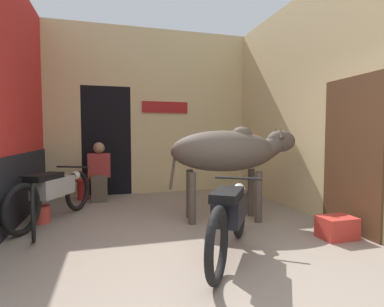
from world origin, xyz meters
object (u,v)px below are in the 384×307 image
at_px(motorcycle_far, 54,192).
at_px(bicycle, 34,204).
at_px(plastic_stool, 83,189).
at_px(shopkeeper_seated, 99,170).
at_px(crate, 337,228).
at_px(cow, 229,152).
at_px(bucket, 41,214).
at_px(motorcycle_near, 231,215).

height_order(motorcycle_far, bicycle, motorcycle_far).
xyz_separation_m(motorcycle_far, plastic_stool, (0.31, 1.51, -0.23)).
bearing_deg(shopkeeper_seated, crate, -45.87).
height_order(cow, motorcycle_far, cow).
distance_m(cow, bucket, 3.00).
distance_m(motorcycle_near, motorcycle_far, 2.86).
bearing_deg(shopkeeper_seated, bicycle, -116.10).
distance_m(crate, bucket, 4.19).
xyz_separation_m(bicycle, plastic_stool, (0.49, 1.89, -0.14)).
xyz_separation_m(shopkeeper_seated, crate, (3.00, -3.09, -0.48)).
height_order(shopkeeper_seated, plastic_stool, shopkeeper_seated).
bearing_deg(motorcycle_near, shopkeeper_seated, 114.39).
bearing_deg(crate, shopkeeper_seated, 134.13).
bearing_deg(cow, crate, -48.90).
xyz_separation_m(cow, crate, (1.02, -1.16, -0.92)).
xyz_separation_m(crate, bucket, (-3.81, 1.76, -0.01)).
bearing_deg(bicycle, shopkeeper_seated, 63.90).
height_order(bicycle, bucket, bicycle).
bearing_deg(motorcycle_far, shopkeeper_seated, 63.88).
bearing_deg(bucket, motorcycle_far, 13.88).
height_order(motorcycle_near, shopkeeper_seated, shopkeeper_seated).
height_order(motorcycle_far, crate, motorcycle_far).
distance_m(cow, motorcycle_far, 2.76).
relative_size(motorcycle_far, crate, 4.21).
bearing_deg(plastic_stool, crate, -44.91).
xyz_separation_m(cow, bucket, (-2.79, 0.59, -0.93)).
bearing_deg(plastic_stool, shopkeeper_seated, -34.44).
bearing_deg(motorcycle_near, plastic_stool, 117.39).
distance_m(cow, crate, 1.80).
xyz_separation_m(motorcycle_near, motorcycle_far, (-2.10, 1.95, -0.00)).
distance_m(motorcycle_far, shopkeeper_seated, 1.44).
relative_size(bicycle, bucket, 6.64).
height_order(shopkeeper_seated, crate, shopkeeper_seated).
distance_m(motorcycle_near, bucket, 2.99).
distance_m(motorcycle_near, shopkeeper_seated, 3.56).
distance_m(motorcycle_near, plastic_stool, 3.90).
xyz_separation_m(motorcycle_near, bucket, (-2.28, 1.90, -0.33)).
xyz_separation_m(motorcycle_far, bucket, (-0.18, -0.04, -0.33)).
bearing_deg(crate, cow, 131.10).
distance_m(motorcycle_far, plastic_stool, 1.56).
distance_m(plastic_stool, crate, 4.69).
bearing_deg(plastic_stool, cow, -42.96).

